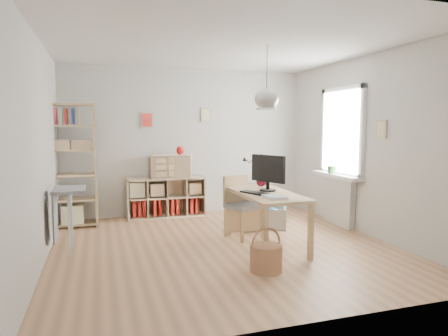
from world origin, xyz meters
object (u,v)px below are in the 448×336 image
object	(u,v)px
desk	(266,199)
drawer_chest	(172,166)
cube_shelf	(165,200)
storage_chest	(266,213)
monitor	(268,171)
chair	(241,203)
tall_bookshelf	(70,161)

from	to	relation	value
desk	drawer_chest	xyz separation A→B (m)	(-0.89, 2.19, 0.26)
cube_shelf	storage_chest	size ratio (longest dim) A/B	1.51
drawer_chest	monitor	bearing A→B (deg)	-47.05
chair	tall_bookshelf	bearing A→B (deg)	130.92
desk	chair	bearing A→B (deg)	105.77
desk	cube_shelf	world-z (taller)	desk
tall_bookshelf	chair	size ratio (longest dim) A/B	2.20
desk	chair	size ratio (longest dim) A/B	1.65
monitor	cube_shelf	bearing A→B (deg)	92.59
cube_shelf	monitor	distance (m)	2.50
chair	monitor	xyz separation A→B (m)	(0.23, -0.43, 0.51)
cube_shelf	storage_chest	xyz separation A→B (m)	(1.47, -1.22, -0.07)
tall_bookshelf	storage_chest	world-z (taller)	tall_bookshelf
desk	tall_bookshelf	world-z (taller)	tall_bookshelf
cube_shelf	drawer_chest	xyz separation A→B (m)	(0.13, -0.04, 0.62)
drawer_chest	tall_bookshelf	bearing A→B (deg)	-153.91
monitor	drawer_chest	bearing A→B (deg)	90.10
desk	storage_chest	world-z (taller)	desk
tall_bookshelf	storage_chest	bearing A→B (deg)	-17.09
tall_bookshelf	drawer_chest	distance (m)	1.72
chair	storage_chest	size ratio (longest dim) A/B	0.98
cube_shelf	monitor	size ratio (longest dim) A/B	2.60
storage_chest	drawer_chest	xyz separation A→B (m)	(-1.34, 1.17, 0.70)
storage_chest	chair	bearing A→B (deg)	-117.77
cube_shelf	storage_chest	distance (m)	1.91
cube_shelf	monitor	xyz separation A→B (m)	(1.10, -2.12, 0.73)
cube_shelf	monitor	bearing A→B (deg)	-62.61
monitor	drawer_chest	world-z (taller)	monitor
desk	tall_bookshelf	bearing A→B (deg)	142.99
chair	monitor	bearing A→B (deg)	-80.84
desk	cube_shelf	bearing A→B (deg)	114.61
tall_bookshelf	chair	world-z (taller)	tall_bookshelf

